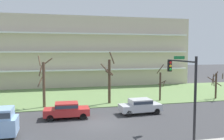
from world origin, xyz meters
The scene contains 10 objects.
ground centered at (0.00, 0.00, 0.00)m, with size 160.00×160.00×0.00m, color #38383A.
grass_lawn_strip centered at (0.00, 14.00, 0.04)m, with size 80.00×16.00×0.08m, color #66844C.
apartment_building centered at (0.00, 28.42, 6.45)m, with size 44.18×13.79×12.89m.
tree_left centered at (-5.11, 7.64, 3.02)m, with size 1.82×1.71×6.09m.
tree_center centered at (2.77, 7.88, 3.10)m, with size 1.75×1.47×6.54m.
tree_right centered at (9.75, 8.00, 2.10)m, with size 1.14×1.49×4.87m.
tree_far_right centered at (17.67, 7.34, 2.10)m, with size 2.52×2.04×3.83m.
sedan_silver_near_left centered at (4.91, 2.50, 0.87)m, with size 4.48×2.02×1.57m.
sedan_red_center_left centered at (-2.75, 2.50, 0.87)m, with size 4.46×1.96×1.57m.
traffic_signal_mast centered at (5.55, -5.22, 4.23)m, with size 0.90×4.25×6.27m.
Camera 1 is at (-3.80, -21.12, 6.66)m, focal length 38.54 mm.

